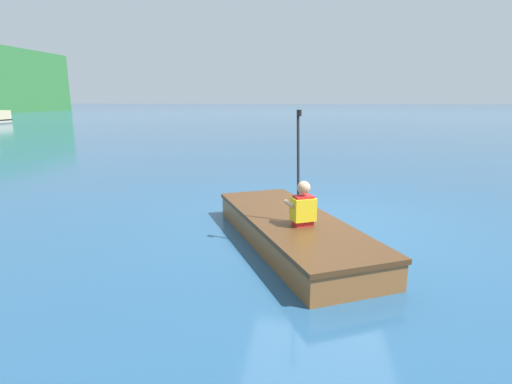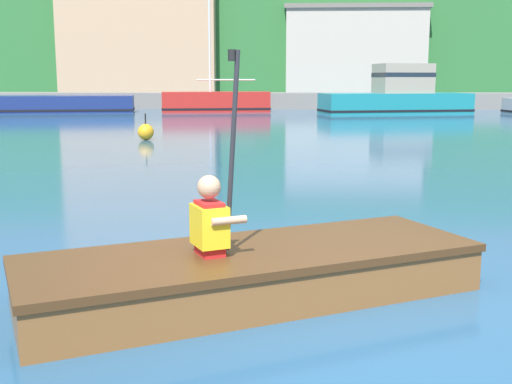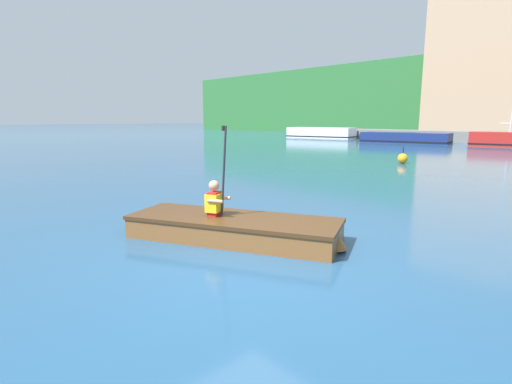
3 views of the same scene
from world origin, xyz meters
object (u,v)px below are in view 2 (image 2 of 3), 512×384
object	(u,v)px
person_paddler	(211,217)
channel_buoy	(146,132)
moored_boat_dock_west_end	(65,105)
moored_boat_dock_east_end	(397,96)
rowboat_foreground	(258,269)
moored_boat_dock_center_near	(216,102)

from	to	relation	value
person_paddler	channel_buoy	size ratio (longest dim) A/B	2.03
moored_boat_dock_west_end	moored_boat_dock_east_end	bearing A→B (deg)	-0.84
moored_boat_dock_west_end	person_paddler	world-z (taller)	person_paddler
moored_boat_dock_east_end	rowboat_foreground	size ratio (longest dim) A/B	2.11
moored_boat_dock_center_near	moored_boat_dock_east_end	distance (m)	9.10
moored_boat_dock_west_end	channel_buoy	world-z (taller)	moored_boat_dock_west_end
moored_boat_dock_east_end	rowboat_foreground	world-z (taller)	moored_boat_dock_east_end
moored_boat_dock_east_end	moored_boat_dock_west_end	bearing A→B (deg)	179.16
moored_boat_dock_east_end	person_paddler	world-z (taller)	moored_boat_dock_east_end
moored_boat_dock_west_end	person_paddler	xyz separation A→B (m)	(10.69, -27.55, 0.26)
moored_boat_dock_west_end	channel_buoy	xyz separation A→B (m)	(7.36, -14.70, -0.17)
person_paddler	channel_buoy	bearing A→B (deg)	104.49
moored_boat_dock_center_near	person_paddler	xyz separation A→B (m)	(3.15, -28.47, 0.14)
moored_boat_dock_east_end	person_paddler	distance (m)	27.93
moored_boat_dock_center_near	channel_buoy	distance (m)	15.62
moored_boat_dock_east_end	channel_buoy	size ratio (longest dim) A/B	10.52
moored_boat_dock_center_near	channel_buoy	world-z (taller)	moored_boat_dock_center_near
moored_boat_dock_east_end	person_paddler	xyz separation A→B (m)	(-5.87, -27.31, -0.18)
moored_boat_dock_center_near	channel_buoy	bearing A→B (deg)	-90.64
moored_boat_dock_west_end	rowboat_foreground	distance (m)	29.52
moored_boat_dock_west_end	rowboat_foreground	xyz separation A→B (m)	(11.02, -27.38, -0.17)
rowboat_foreground	moored_boat_dock_west_end	bearing A→B (deg)	111.92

